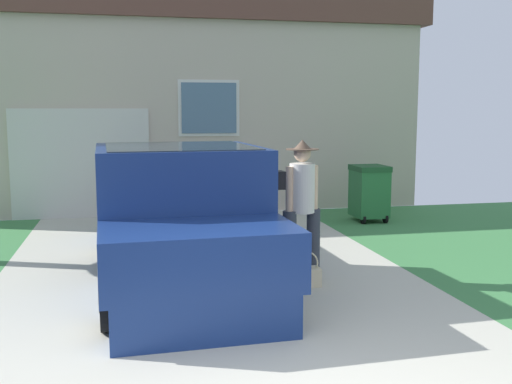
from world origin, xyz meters
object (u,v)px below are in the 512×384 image
object	(u,v)px
person_with_hat	(302,205)
wheeled_trash_bin	(369,191)
handbag	(306,276)
house_with_garage	(160,101)
pickup_truck	(178,222)

from	to	relation	value
person_with_hat	wheeled_trash_bin	world-z (taller)	person_with_hat
person_with_hat	handbag	xyz separation A→B (m)	(-0.03, -0.30, -0.81)
person_with_hat	house_with_garage	world-z (taller)	house_with_garage
house_with_garage	wheeled_trash_bin	bearing A→B (deg)	-52.83
handbag	house_with_garage	world-z (taller)	house_with_garage
house_with_garage	pickup_truck	bearing A→B (deg)	-92.00
person_with_hat	house_with_garage	size ratio (longest dim) A/B	0.16
house_with_garage	person_with_hat	bearing A→B (deg)	-81.65
pickup_truck	house_with_garage	size ratio (longest dim) A/B	0.50
person_with_hat	wheeled_trash_bin	size ratio (longest dim) A/B	1.64
pickup_truck	house_with_garage	distance (m)	8.19
house_with_garage	wheeled_trash_bin	xyz separation A→B (m)	(3.60, -4.75, -1.74)
pickup_truck	wheeled_trash_bin	xyz separation A→B (m)	(3.88, 3.28, -0.16)
handbag	house_with_garage	xyz separation A→B (m)	(-1.18, 8.60, 2.19)
pickup_truck	handbag	distance (m)	1.69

